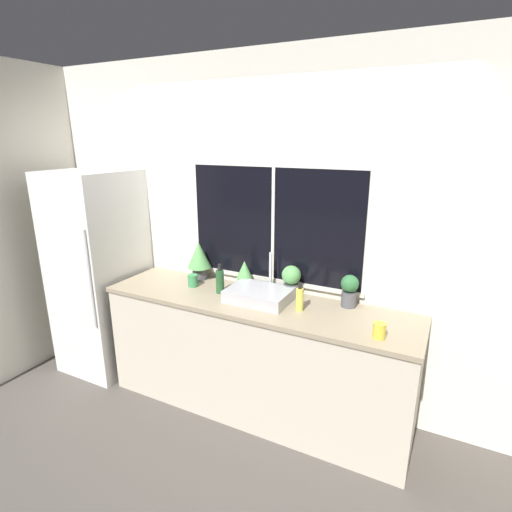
# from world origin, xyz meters

# --- Properties ---
(ground_plane) EXTENTS (14.00, 14.00, 0.00)m
(ground_plane) POSITION_xyz_m (0.00, 0.00, 0.00)
(ground_plane) COLOR #4C4742
(wall_back) EXTENTS (8.00, 0.09, 2.70)m
(wall_back) POSITION_xyz_m (0.00, 0.64, 1.35)
(wall_back) COLOR silver
(wall_back) RESTS_ON ground_plane
(wall_left) EXTENTS (0.06, 7.00, 2.70)m
(wall_left) POSITION_xyz_m (-2.16, 1.50, 1.35)
(wall_left) COLOR silver
(wall_left) RESTS_ON ground_plane
(counter) EXTENTS (2.39, 0.60, 0.92)m
(counter) POSITION_xyz_m (0.00, 0.29, 0.46)
(counter) COLOR beige
(counter) RESTS_ON ground_plane
(refrigerator) EXTENTS (0.64, 0.73, 1.82)m
(refrigerator) POSITION_xyz_m (-1.56, 0.28, 0.91)
(refrigerator) COLOR silver
(refrigerator) RESTS_ON ground_plane
(sink) EXTENTS (0.46, 0.39, 0.32)m
(sink) POSITION_xyz_m (0.02, 0.32, 0.97)
(sink) COLOR #ADADB2
(sink) RESTS_ON counter
(potted_plant_far_left) EXTENTS (0.20, 0.20, 0.33)m
(potted_plant_far_left) POSITION_xyz_m (-0.64, 0.50, 1.11)
(potted_plant_far_left) COLOR #4C4C51
(potted_plant_far_left) RESTS_ON counter
(potted_plant_center_left) EXTENTS (0.13, 0.13, 0.22)m
(potted_plant_center_left) POSITION_xyz_m (-0.20, 0.50, 1.04)
(potted_plant_center_left) COLOR #4C4C51
(potted_plant_center_left) RESTS_ON counter
(potted_plant_center_right) EXTENTS (0.14, 0.14, 0.24)m
(potted_plant_center_right) POSITION_xyz_m (0.20, 0.50, 1.05)
(potted_plant_center_right) COLOR #4C4C51
(potted_plant_center_right) RESTS_ON counter
(potted_plant_far_right) EXTENTS (0.13, 0.13, 0.24)m
(potted_plant_far_right) POSITION_xyz_m (0.64, 0.50, 1.05)
(potted_plant_far_right) COLOR #4C4C51
(potted_plant_far_right) RESTS_ON counter
(soap_bottle) EXTENTS (0.05, 0.05, 0.21)m
(soap_bottle) POSITION_xyz_m (0.35, 0.28, 1.01)
(soap_bottle) COLOR #DBD14C
(soap_bottle) RESTS_ON counter
(bottle_tall) EXTENTS (0.06, 0.06, 0.23)m
(bottle_tall) POSITION_xyz_m (-0.31, 0.31, 1.02)
(bottle_tall) COLOR #235128
(bottle_tall) RESTS_ON counter
(mug_green) EXTENTS (0.08, 0.08, 0.10)m
(mug_green) POSITION_xyz_m (-0.59, 0.33, 0.97)
(mug_green) COLOR #38844C
(mug_green) RESTS_ON counter
(mug_yellow) EXTENTS (0.08, 0.08, 0.10)m
(mug_yellow) POSITION_xyz_m (0.93, 0.13, 0.97)
(mug_yellow) COLOR gold
(mug_yellow) RESTS_ON counter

